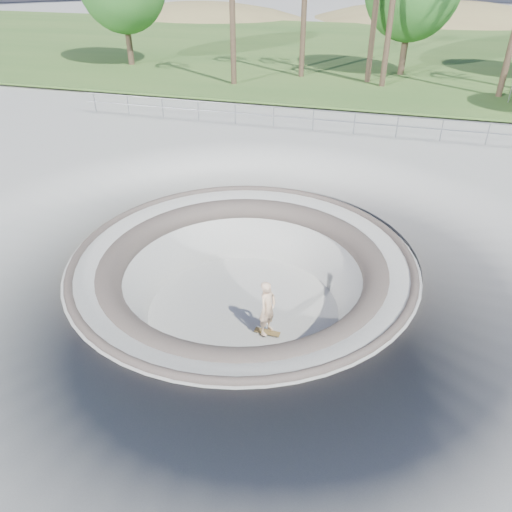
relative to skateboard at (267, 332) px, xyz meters
The scene contains 7 objects.
ground 2.34m from the skateboard, 135.71° to the left, with size 180.00×180.00×0.00m, color #AAAAA5.
skate_bowl 1.45m from the skateboard, 135.71° to the left, with size 14.00×14.00×4.10m.
grass_strip 35.09m from the skateboard, 91.70° to the left, with size 180.00×36.00×0.12m.
distant_hills 58.48m from the skateboard, 87.31° to the left, with size 103.20×45.00×28.60m.
safety_railing 13.30m from the skateboard, 94.57° to the left, with size 25.00×0.06×1.03m.
skateboard is the anchor object (origin of this frame).
skater 0.89m from the skateboard, behind, with size 0.64×0.42×1.76m, color beige.
Camera 1 is at (3.75, -12.07, 7.95)m, focal length 35.00 mm.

